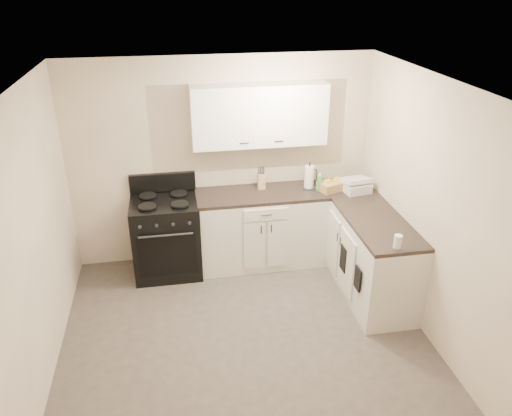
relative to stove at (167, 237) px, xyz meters
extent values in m
plane|color=#473F38|center=(0.72, -1.48, -0.46)|extent=(3.60, 3.60, 0.00)
plane|color=white|center=(0.72, -1.48, 2.04)|extent=(3.60, 3.60, 0.00)
plane|color=beige|center=(0.72, 0.32, 0.79)|extent=(3.60, 0.00, 3.60)
plane|color=beige|center=(2.52, -1.48, 0.79)|extent=(0.00, 3.60, 3.60)
plane|color=beige|center=(-1.08, -1.48, 0.79)|extent=(0.00, 3.60, 3.60)
plane|color=beige|center=(0.72, -3.28, 0.79)|extent=(3.60, 0.00, 3.60)
cube|color=silver|center=(1.15, 0.02, -0.01)|extent=(1.55, 0.60, 0.90)
cube|color=silver|center=(2.22, -0.63, -0.01)|extent=(0.60, 1.90, 0.90)
cube|color=black|center=(1.15, 0.02, 0.46)|extent=(1.55, 0.60, 0.04)
cube|color=black|center=(2.22, -0.63, 0.46)|extent=(0.60, 1.90, 0.04)
cube|color=white|center=(1.15, 0.18, 1.38)|extent=(1.55, 0.30, 0.70)
cube|color=black|center=(0.00, 0.00, 0.00)|extent=(0.78, 0.66, 0.94)
cube|color=tan|center=(1.17, 0.14, 0.57)|extent=(0.09, 0.08, 0.19)
cylinder|color=white|center=(1.74, 0.07, 0.62)|extent=(0.14, 0.14, 0.28)
cylinder|color=green|center=(1.84, -0.03, 0.58)|extent=(0.08, 0.08, 0.19)
cube|color=black|center=(1.84, 0.28, 0.55)|extent=(0.12, 0.04, 0.15)
cube|color=tan|center=(2.00, -0.04, 0.53)|extent=(0.37, 0.31, 0.11)
cube|color=silver|center=(2.26, -0.13, 0.53)|extent=(0.34, 0.33, 0.11)
cylinder|color=silver|center=(2.18, -1.48, 0.55)|extent=(0.09, 0.09, 0.13)
cube|color=black|center=(1.90, -1.29, 0.04)|extent=(0.02, 0.14, 0.25)
cube|color=black|center=(1.90, -0.86, 0.02)|extent=(0.02, 0.17, 0.29)
camera|label=1|loc=(0.13, -5.30, 2.87)|focal=35.00mm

